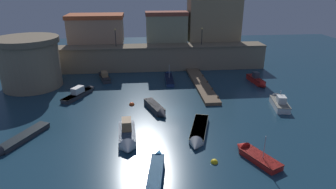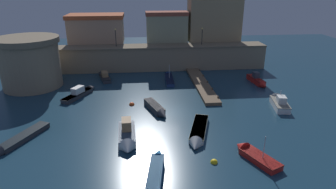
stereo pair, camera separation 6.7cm
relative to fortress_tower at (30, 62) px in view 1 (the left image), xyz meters
name	(u,v)px [view 1 (the left image)]	position (x,y,z in m)	size (l,w,h in m)	color
ground_plane	(169,112)	(19.73, -11.43, -3.82)	(103.87, 103.87, 0.00)	#19384C
quay_wall	(158,57)	(19.73, 7.76, -1.65)	(38.67, 4.04, 4.33)	gray
old_town_backdrop	(164,23)	(21.24, 12.05, 3.90)	(32.54, 6.11, 9.15)	tan
fortress_tower	(30,62)	(0.00, 0.00, 0.00)	(9.20, 9.20, 7.53)	gray
pier_dock	(201,84)	(25.69, -2.10, -3.60)	(2.17, 15.97, 0.70)	brown
quay_lamp_0	(115,34)	(12.26, 7.76, 2.61)	(0.32, 0.32, 3.12)	black
quay_lamp_1	(202,33)	(27.62, 7.76, 2.56)	(0.32, 0.32, 3.04)	black
moored_boat_0	(104,76)	(10.32, 3.01, -3.38)	(2.74, 6.07, 1.63)	#333338
moored_boat_1	(156,109)	(18.17, -11.14, -3.41)	(2.91, 5.63, 1.07)	#333338
moored_boat_2	(278,101)	(34.07, -10.73, -3.29)	(2.63, 5.74, 2.53)	white
moored_boat_3	(15,142)	(3.78, -17.52, -3.55)	(4.35, 7.18, 1.25)	#333338
moored_boat_4	(198,133)	(22.13, -17.71, -3.51)	(3.56, 7.45, 1.40)	silver
moored_boat_5	(81,92)	(7.93, -4.55, -3.37)	(4.28, 6.52, 1.74)	#333338
moored_boat_7	(169,78)	(20.98, 1.20, -3.49)	(1.39, 7.02, 3.03)	navy
moored_boat_8	(156,171)	(17.37, -23.87, -3.38)	(2.10, 6.82, 1.05)	#195689
moored_boat_9	(258,81)	(34.70, -2.10, -3.33)	(1.68, 5.63, 1.83)	red
moored_boat_10	(127,136)	(14.82, -18.06, -3.26)	(1.92, 5.87, 2.24)	white
moored_boat_11	(253,154)	(26.40, -22.01, -3.52)	(3.39, 5.14, 3.13)	red
mooring_buoy_0	(214,162)	(22.65, -22.54, -3.82)	(0.66, 0.66, 0.66)	yellow
mooring_buoy_1	(132,105)	(15.09, -8.71, -3.82)	(0.71, 0.71, 0.71)	#EA4C19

